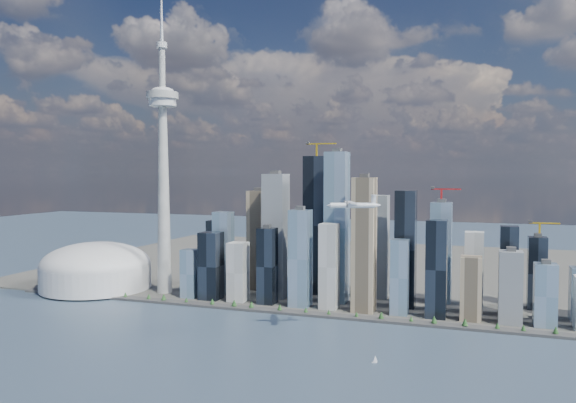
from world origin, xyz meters
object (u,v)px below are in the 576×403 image
(airplane, at_px, (353,205))
(needle_tower, at_px, (163,163))
(dome_stadium, at_px, (96,269))
(sailboat_west, at_px, (375,360))

(airplane, bearing_deg, needle_tower, 131.63)
(dome_stadium, xyz_separation_m, airplane, (527.93, -183.47, 139.92))
(sailboat_west, bearing_deg, airplane, 107.72)
(airplane, xyz_separation_m, sailboat_west, (36.51, -47.03, -176.38))
(dome_stadium, bearing_deg, sailboat_west, -22.21)
(dome_stadium, xyz_separation_m, sailboat_west, (564.44, -230.49, -36.45))
(needle_tower, relative_size, sailboat_west, 59.21)
(sailboat_west, bearing_deg, needle_tower, 130.36)
(needle_tower, bearing_deg, sailboat_west, -29.54)
(airplane, bearing_deg, sailboat_west, -74.05)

